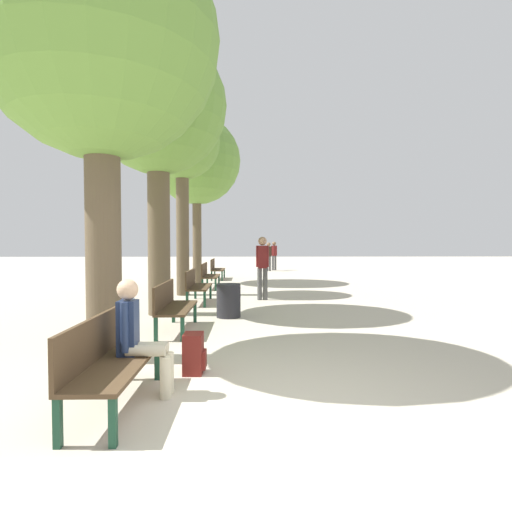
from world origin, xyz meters
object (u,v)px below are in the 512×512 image
object	(u,v)px
tree_row_0	(101,44)
tree_row_3	(197,161)
bench_row_2	(196,284)
pedestrian_near	(269,255)
bench_row_0	(107,356)
tree_row_2	(182,145)
pedestrian_mid	(262,264)
pedestrian_far	(274,254)
trash_bin	(229,301)
bench_row_1	(172,303)
tree_row_1	(158,109)
bench_row_4	(216,268)
person_seated	(139,334)
bench_row_3	(208,274)
backpack	(194,354)

from	to	relation	value
tree_row_0	tree_row_3	world-z (taller)	tree_row_3
bench_row_2	pedestrian_near	distance (m)	11.87
bench_row_0	tree_row_0	distance (m)	4.17
tree_row_2	pedestrian_near	bearing A→B (deg)	72.49
pedestrian_mid	pedestrian_far	xyz separation A→B (m)	(1.10, 11.64, -0.07)
trash_bin	tree_row_0	bearing A→B (deg)	-117.12
bench_row_1	tree_row_1	size ratio (longest dim) A/B	0.27
tree_row_3	trash_bin	bearing A→B (deg)	-77.51
bench_row_1	pedestrian_near	bearing A→B (deg)	80.30
bench_row_4	tree_row_0	bearing A→B (deg)	-92.90
bench_row_2	tree_row_0	distance (m)	6.38
tree_row_0	pedestrian_mid	size ratio (longest dim) A/B	3.37
bench_row_0	person_seated	size ratio (longest dim) A/B	1.33
bench_row_2	person_seated	world-z (taller)	person_seated
bench_row_3	trash_bin	bearing A→B (deg)	-79.82
bench_row_3	bench_row_0	bearing A→B (deg)	-90.00
bench_row_4	tree_row_2	distance (m)	6.56
person_seated	pedestrian_mid	world-z (taller)	pedestrian_mid
bench_row_0	tree_row_2	bearing A→B (deg)	94.12
tree_row_0	tree_row_1	size ratio (longest dim) A/B	0.97
tree_row_1	pedestrian_near	xyz separation A→B (m)	(3.15, 13.25, -3.65)
person_seated	pedestrian_near	world-z (taller)	pedestrian_near
bench_row_1	tree_row_3	world-z (taller)	tree_row_3
tree_row_3	person_seated	distance (m)	12.21
tree_row_0	pedestrian_near	distance (m)	17.31
bench_row_2	pedestrian_far	bearing A→B (deg)	76.58
pedestrian_near	backpack	bearing A→B (deg)	-96.06
bench_row_1	pedestrian_mid	distance (m)	4.30
bench_row_1	tree_row_2	xyz separation A→B (m)	(-0.60, 4.95, 4.05)
bench_row_0	bench_row_4	bearing A→B (deg)	90.00
pedestrian_mid	person_seated	bearing A→B (deg)	-102.62
bench_row_1	tree_row_2	distance (m)	6.42
pedestrian_mid	bench_row_2	bearing A→B (deg)	-164.14
pedestrian_far	trash_bin	size ratio (longest dim) A/B	2.29
bench_row_0	pedestrian_far	world-z (taller)	pedestrian_far
bench_row_3	tree_row_2	bearing A→B (deg)	-108.66
bench_row_3	person_seated	world-z (taller)	person_seated
tree_row_1	tree_row_2	size ratio (longest dim) A/B	1.06
bench_row_2	pedestrian_near	world-z (taller)	pedestrian_near
person_seated	trash_bin	bearing A→B (deg)	80.59
backpack	pedestrian_mid	size ratio (longest dim) A/B	0.28
bench_row_2	tree_row_1	distance (m)	4.43
bench_row_0	trash_bin	xyz separation A→B (m)	(0.97, 4.68, -0.15)
bench_row_4	person_seated	size ratio (longest dim) A/B	1.33
pedestrian_near	tree_row_1	bearing A→B (deg)	-103.38
tree_row_0	pedestrian_mid	bearing A→B (deg)	66.89
pedestrian_far	bench_row_4	bearing A→B (deg)	-118.08
tree_row_2	backpack	world-z (taller)	tree_row_2
bench_row_0	trash_bin	size ratio (longest dim) A/B	2.29
tree_row_3	backpack	world-z (taller)	tree_row_3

